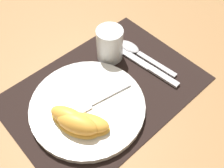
% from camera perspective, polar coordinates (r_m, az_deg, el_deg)
% --- Properties ---
extents(ground_plane, '(3.00, 3.00, 0.00)m').
position_cam_1_polar(ground_plane, '(0.65, -1.53, -1.34)').
color(ground_plane, '#A37547').
extents(placemat, '(0.47, 0.33, 0.00)m').
position_cam_1_polar(placemat, '(0.65, -1.53, -1.23)').
color(placemat, black).
rests_on(placemat, ground_plane).
extents(plate, '(0.27, 0.27, 0.02)m').
position_cam_1_polar(plate, '(0.62, -5.34, -4.89)').
color(plate, white).
rests_on(plate, placemat).
extents(juice_glass, '(0.07, 0.07, 0.09)m').
position_cam_1_polar(juice_glass, '(0.69, -0.50, 8.32)').
color(juice_glass, silver).
rests_on(juice_glass, placemat).
extents(knife, '(0.04, 0.22, 0.01)m').
position_cam_1_polar(knife, '(0.70, 7.08, 4.21)').
color(knife, '#BCBCC1').
rests_on(knife, placemat).
extents(spoon, '(0.04, 0.19, 0.01)m').
position_cam_1_polar(spoon, '(0.73, 5.29, 7.16)').
color(spoon, '#BCBCC1').
rests_on(spoon, placemat).
extents(fork, '(0.18, 0.05, 0.00)m').
position_cam_1_polar(fork, '(0.61, -4.26, -4.04)').
color(fork, '#BCBCC1').
rests_on(fork, plate).
extents(citrus_wedge_0, '(0.07, 0.11, 0.05)m').
position_cam_1_polar(citrus_wedge_0, '(0.57, -9.12, -7.40)').
color(citrus_wedge_0, '#F7C656').
rests_on(citrus_wedge_0, plate).
extents(citrus_wedge_1, '(0.09, 0.11, 0.05)m').
position_cam_1_polar(citrus_wedge_1, '(0.56, -7.58, -8.64)').
color(citrus_wedge_1, '#F7C656').
rests_on(citrus_wedge_1, plate).
extents(citrus_wedge_2, '(0.11, 0.12, 0.04)m').
position_cam_1_polar(citrus_wedge_2, '(0.57, -6.19, -8.49)').
color(citrus_wedge_2, '#F7C656').
rests_on(citrus_wedge_2, plate).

